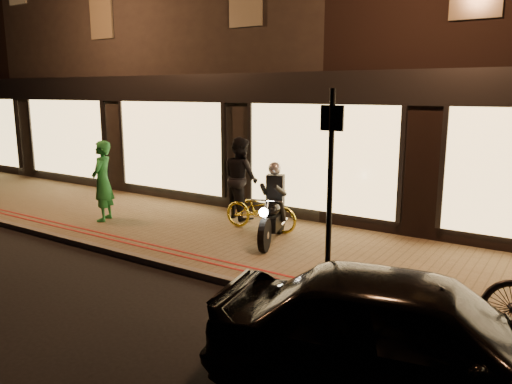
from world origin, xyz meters
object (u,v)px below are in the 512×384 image
sign_post (330,185)px  person_green (103,181)px  parked_car (415,340)px  bicycle_gold (261,210)px  motorcycle (273,211)px

sign_post → person_green: size_ratio=1.61×
sign_post → parked_car: 2.68m
bicycle_gold → person_green: bearing=105.5°
person_green → parked_car: (8.00, -2.87, -0.35)m
motorcycle → person_green: (-4.14, -0.76, 0.31)m
person_green → bicycle_gold: bearing=82.9°
motorcycle → parked_car: 5.30m
parked_car → bicycle_gold: bearing=35.7°
person_green → parked_car: bearing=42.5°
sign_post → parked_car: (1.75, -1.71, -1.10)m
bicycle_gold → parked_car: 6.16m
motorcycle → parked_car: size_ratio=0.46×
motorcycle → person_green: 4.22m
parked_car → sign_post: bearing=34.1°
bicycle_gold → parked_car: size_ratio=0.41×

